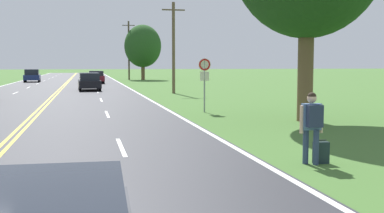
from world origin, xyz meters
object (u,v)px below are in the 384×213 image
Objects in this scene: traffic_sign at (205,72)px; car_black_van_mid_far at (89,81)px; tree_left_verge at (143,46)px; suitcase at (321,153)px; hitchhiker_person at (312,121)px; car_dark_blue_sedan_distant at (32,76)px; car_maroon_suv_receding at (96,77)px.

car_black_van_mid_far is (-5.29, 20.66, -1.15)m from traffic_sign.
traffic_sign is 0.33× the size of tree_left_verge.
suitcase is 0.12× the size of car_black_van_mid_far.
suitcase is 59.63m from tree_left_verge.
hitchhiker_person is 0.21× the size of tree_left_verge.
hitchhiker_person is 0.65× the size of traffic_sign.
suitcase is 0.14× the size of car_dark_blue_sedan_distant.
car_black_van_mid_far is (-5.09, 32.84, 0.55)m from suitcase.
tree_left_verge reaches higher than suitcase.
traffic_sign is 36.07m from car_maroon_suv_receding.
suitcase is at bearing -74.14° from hitchhiker_person.
tree_left_verge is 27.97m from car_black_van_mid_far.
car_dark_blue_sedan_distant is at bearing -160.34° from tree_left_verge.
car_maroon_suv_receding is (-6.91, -11.42, -4.05)m from tree_left_verge.
hitchhiker_person is at bearing 6.37° from car_black_van_mid_far.
car_dark_blue_sedan_distant is (-7.88, 6.13, 0.00)m from car_maroon_suv_receding.
hitchhiker_person reaches higher than car_black_van_mid_far.
car_dark_blue_sedan_distant reaches higher than car_maroon_suv_receding.
tree_left_verge is 1.77× the size of car_maroon_suv_receding.
hitchhiker_person reaches higher than car_maroon_suv_receding.
car_black_van_mid_far is at bearing 9.49° from hitchhiker_person.
hitchhiker_person is 2.99× the size of suitcase.
car_black_van_mid_far is at bearing 104.36° from traffic_sign.
car_black_van_mid_far reaches higher than suitcase.
tree_left_verge is at bearing -72.89° from car_dark_blue_sedan_distant.
tree_left_verge reaches higher than car_dark_blue_sedan_distant.
car_dark_blue_sedan_distant reaches higher than car_black_van_mid_far.
tree_left_verge reaches higher than hitchhiker_person.
traffic_sign reaches higher than suitcase.
hitchhiker_person is at bearing 3.98° from car_maroon_suv_receding.
car_maroon_suv_receding is at bearing 174.68° from car_black_van_mid_far.
hitchhiker_person is at bearing -170.27° from car_dark_blue_sedan_distant.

